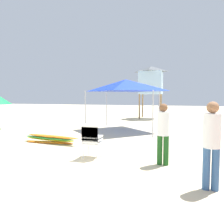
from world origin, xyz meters
name	(u,v)px	position (x,y,z in m)	size (l,w,h in m)	color
ground	(38,175)	(0.00, 0.00, 0.00)	(80.00, 80.00, 0.00)	beige
stacked_plastic_chairs	(91,138)	(0.65, 1.59, 0.60)	(0.48, 0.48, 1.02)	silver
surfboard_pile	(50,139)	(-1.67, 3.06, 0.17)	(2.57, 0.71, 0.32)	orange
lifeguard_near_center	(212,140)	(3.64, 0.30, 0.97)	(0.32, 0.32, 1.69)	#33598C
lifeguard_near_right	(163,130)	(2.66, 1.60, 0.92)	(0.32, 0.32, 1.60)	#194C19
popup_canopy	(126,85)	(0.38, 6.95, 2.37)	(3.23, 3.23, 2.67)	#B2B2B7
lifeguard_tower	(151,80)	(0.83, 13.79, 3.12)	(1.98, 1.98, 4.24)	olive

